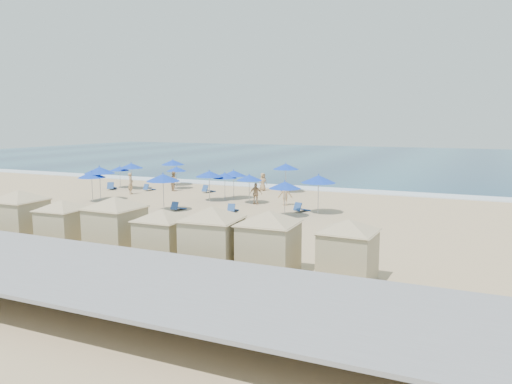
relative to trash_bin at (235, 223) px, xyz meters
The scene contains 37 objects.
ground 6.10m from the trash_bin, 150.98° to the left, with size 160.00×160.00×0.00m, color tan.
ocean 58.20m from the trash_bin, 95.25° to the left, with size 160.00×80.00×0.06m, color navy.
surf_line 19.21m from the trash_bin, 106.10° to the left, with size 160.00×2.50×0.08m, color white.
seawall 11.81m from the trash_bin, 116.80° to the right, with size 160.00×6.10×1.22m.
trash_bin is the anchor object (origin of this frame).
cabana_0 11.11m from the trash_bin, 141.79° to the right, with size 4.62×4.62×2.90m.
cabana_1 9.01m from the trash_bin, 129.69° to the right, with size 4.10×4.10×2.57m.
cabana_2 7.30m from the trash_bin, 112.32° to the right, with size 4.66×4.66×2.92m.
cabana_3 7.06m from the trash_bin, 89.21° to the right, with size 4.11×4.11×2.58m.
cabana_4 7.56m from the trash_bin, 69.92° to the right, with size 4.59×4.59×2.89m.
cabana_5 8.39m from the trash_bin, 53.51° to the right, with size 4.54×4.54×2.85m.
cabana_6 10.19m from the trash_bin, 37.89° to the right, with size 4.23×4.23×2.66m.
umbrella_0 21.53m from the trash_bin, 146.45° to the left, with size 1.81×1.81×2.06m.
umbrella_1 15.42m from the trash_bin, 159.72° to the left, with size 2.37×2.37×2.70m.
umbrella_2 20.16m from the trash_bin, 144.65° to the left, with size 2.14×2.14×2.44m.
umbrella_3 15.20m from the trash_bin, 162.66° to the left, with size 2.09×2.09×2.38m.
umbrella_4 18.63m from the trash_bin, 133.52° to the left, with size 1.82×1.82×2.07m.
umbrella_5 10.89m from the trash_bin, 127.42° to the left, with size 2.12×2.12×2.41m.
umbrella_6 8.19m from the trash_bin, 154.32° to the left, with size 2.32×2.32×2.64m.
umbrella_7 11.81m from the trash_bin, 117.43° to the left, with size 2.04×2.04×2.33m.
umbrella_8 9.51m from the trash_bin, 110.43° to the left, with size 1.96×1.96×2.23m.
umbrella_9 15.80m from the trash_bin, 100.85° to the left, with size 2.26×2.26×2.58m.
umbrella_10 7.64m from the trash_bin, 68.94° to the left, with size 2.33×2.33×2.65m.
umbrella_11 5.27m from the trash_bin, 77.45° to the left, with size 2.08×2.08×2.37m.
umbrella_12 11.29m from the trash_bin, 120.96° to the left, with size 1.93×1.93×2.19m.
umbrella_13 21.20m from the trash_bin, 133.21° to the left, with size 2.24×2.24×2.54m.
beach_chair_0 20.65m from the trash_bin, 149.37° to the left, with size 1.07×1.41×0.71m.
beach_chair_1 18.36m from the trash_bin, 141.60° to the left, with size 0.67×1.19×0.62m.
beach_chair_2 15.42m from the trash_bin, 125.72° to the left, with size 0.83×1.35×0.69m.
beach_chair_3 7.64m from the trash_bin, 147.98° to the left, with size 0.63×1.22×0.65m.
beach_chair_4 5.78m from the trash_bin, 118.43° to the left, with size 0.67×1.18×0.62m.
beach_chair_5 7.20m from the trash_bin, 78.81° to the left, with size 0.96×1.36×0.68m.
beachgoer_0 16.99m from the trash_bin, 147.97° to the left, with size 0.66×0.43×1.81m, color tan.
beachgoer_1 17.29m from the trash_bin, 135.08° to the left, with size 0.83×0.65×1.72m, color tan.
beachgoer_2 8.96m from the trash_bin, 107.04° to the left, with size 0.93×0.39×1.59m, color tan.
beachgoer_3 9.12m from the trash_bin, 93.28° to the left, with size 1.04×0.60×1.62m, color tan.
beachgoer_4 16.42m from the trash_bin, 108.35° to the left, with size 0.77×0.50×1.57m, color tan.
Camera 1 is at (17.80, -27.28, 6.02)m, focal length 35.00 mm.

